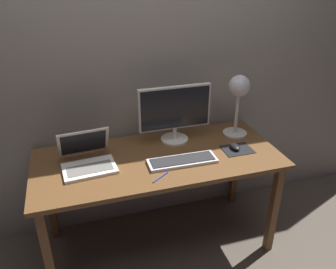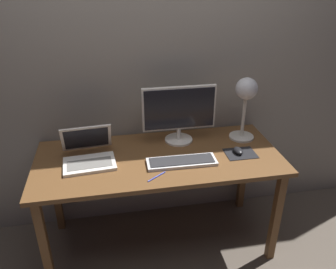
{
  "view_description": "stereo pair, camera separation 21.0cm",
  "coord_description": "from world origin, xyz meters",
  "views": [
    {
      "loc": [
        -0.49,
        -1.84,
        1.87
      ],
      "look_at": [
        0.05,
        -0.05,
        0.92
      ],
      "focal_mm": 36.27,
      "sensor_mm": 36.0,
      "label": 1
    },
    {
      "loc": [
        -0.29,
        -1.89,
        1.87
      ],
      "look_at": [
        0.05,
        -0.05,
        0.92
      ],
      "focal_mm": 36.27,
      "sensor_mm": 36.0,
      "label": 2
    }
  ],
  "objects": [
    {
      "name": "ground_plane",
      "position": [
        0.0,
        0.0,
        0.0
      ],
      "size": [
        4.8,
        4.8,
        0.0
      ],
      "primitive_type": "plane",
      "color": "brown",
      "rests_on": "ground"
    },
    {
      "name": "back_wall",
      "position": [
        0.0,
        0.4,
        1.3
      ],
      "size": [
        4.8,
        0.06,
        2.6
      ],
      "primitive_type": "cube",
      "color": "gray",
      "rests_on": "ground"
    },
    {
      "name": "desk",
      "position": [
        0.0,
        0.0,
        0.66
      ],
      "size": [
        1.6,
        0.7,
        0.74
      ],
      "color": "brown",
      "rests_on": "ground"
    },
    {
      "name": "monitor",
      "position": [
        0.17,
        0.19,
        0.96
      ],
      "size": [
        0.51,
        0.2,
        0.4
      ],
      "color": "silver",
      "rests_on": "desk"
    },
    {
      "name": "keyboard_main",
      "position": [
        0.13,
        -0.11,
        0.75
      ],
      "size": [
        0.44,
        0.15,
        0.03
      ],
      "color": "silver",
      "rests_on": "desk"
    },
    {
      "name": "laptop",
      "position": [
        -0.45,
        0.04,
        0.8
      ],
      "size": [
        0.34,
        0.34,
        0.22
      ],
      "color": "silver",
      "rests_on": "desk"
    },
    {
      "name": "desk_lamp",
      "position": [
        0.63,
        0.15,
        1.06
      ],
      "size": [
        0.18,
        0.18,
        0.45
      ],
      "color": "beige",
      "rests_on": "desk"
    },
    {
      "name": "mousepad",
      "position": [
        0.54,
        -0.07,
        0.74
      ],
      "size": [
        0.2,
        0.16,
        0.0
      ],
      "primitive_type": "cube",
      "color": "black",
      "rests_on": "desk"
    },
    {
      "name": "mouse",
      "position": [
        0.52,
        -0.06,
        0.76
      ],
      "size": [
        0.06,
        0.1,
        0.03
      ],
      "primitive_type": "ellipsoid",
      "color": "black",
      "rests_on": "mousepad"
    },
    {
      "name": "pen",
      "position": [
        -0.05,
        -0.24,
        0.74
      ],
      "size": [
        0.12,
        0.09,
        0.01
      ],
      "primitive_type": "cylinder",
      "rotation": [
        0.0,
        1.57,
        0.61
      ],
      "color": "#2633A5",
      "rests_on": "desk"
    }
  ]
}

